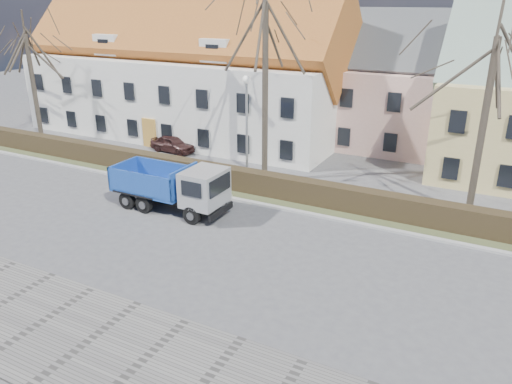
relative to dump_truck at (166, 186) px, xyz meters
The scene contains 14 objects.
ground 5.05m from the dump_truck, 22.09° to the right, with size 120.00×120.00×0.00m, color #4C4C4E.
sidewalk_near 11.35m from the dump_truck, 66.41° to the right, with size 80.00×5.00×0.08m, color slate.
curb_far 5.45m from the dump_truck, 31.54° to the left, with size 80.00×0.30×0.12m, color #979695.
grass_strip 6.41m from the dump_truck, 44.08° to the left, with size 80.00×3.00×0.10m, color #3F4728.
hedge 6.18m from the dump_truck, 42.74° to the left, with size 60.00×0.90×1.30m, color black.
building_white 16.87m from the dump_truck, 120.92° to the left, with size 26.80×10.80×9.50m, color silver, non-canonical shape.
building_pink 20.24m from the dump_truck, 64.90° to the left, with size 10.80×8.80×8.00m, color #D3A195, non-canonical shape.
tree_0 19.06m from the dump_truck, 159.13° to the left, with size 7.20×7.20×9.90m, color #342D24, non-canonical shape.
tree_1 8.70m from the dump_truck, 69.36° to the left, with size 9.20×9.20×12.65m, color #342D24, non-canonical shape.
tree_2 16.51m from the dump_truck, 24.68° to the left, with size 8.00×8.00×11.00m, color #342D24, non-canonical shape.
dump_truck is the anchor object (origin of this frame).
streetlight 5.92m from the dump_truck, 68.06° to the left, with size 0.52×0.52×6.68m, color #9C9EA0, non-canonical shape.
cart_frame 3.25m from the dump_truck, 39.48° to the left, with size 0.73×0.42×0.67m, color silver, non-canonical shape.
parked_car_a 10.81m from the dump_truck, 124.84° to the left, with size 1.44×3.57×1.22m, color black.
Camera 1 is at (11.19, -17.97, 10.66)m, focal length 35.00 mm.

